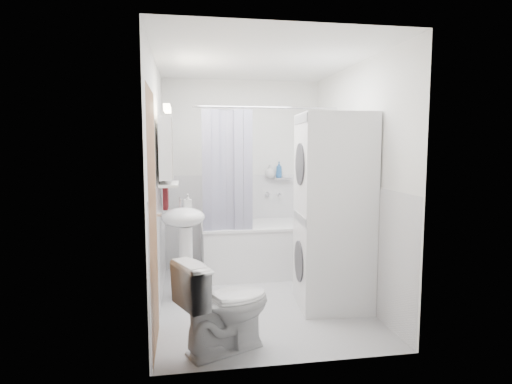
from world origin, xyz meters
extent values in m
plane|color=#B5B4B9|center=(0.00, 0.00, 0.00)|extent=(2.60, 2.60, 0.00)
plane|color=white|center=(0.00, 1.30, 1.20)|extent=(2.00, 0.00, 2.00)
plane|color=white|center=(0.00, -1.30, 1.20)|extent=(2.00, 0.00, 2.00)
plane|color=white|center=(-1.00, 0.00, 1.20)|extent=(0.00, 2.60, 2.60)
plane|color=white|center=(1.00, 0.00, 1.20)|extent=(0.00, 2.60, 2.60)
plane|color=white|center=(0.00, 0.00, 2.40)|extent=(2.60, 2.60, 0.00)
plane|color=white|center=(0.00, 1.29, 0.60)|extent=(1.98, 0.00, 1.98)
plane|color=white|center=(-0.99, 0.00, 0.60)|extent=(0.00, 2.58, 2.58)
plane|color=white|center=(0.99, 0.00, 0.60)|extent=(0.00, 2.58, 2.58)
plane|color=brown|center=(-0.98, -0.88, 1.00)|extent=(0.00, 2.00, 2.00)
cylinder|color=silver|center=(-0.95, -0.55, 1.00)|extent=(0.04, 0.04, 0.04)
cube|color=white|center=(0.27, 0.92, 0.30)|extent=(1.62, 0.76, 0.59)
cube|color=white|center=(0.27, 0.92, 0.61)|extent=(1.64, 0.78, 0.03)
cube|color=silver|center=(0.27, 0.92, 0.49)|extent=(1.44, 0.58, 0.20)
cylinder|color=silver|center=(0.47, 1.25, 0.94)|extent=(0.04, 0.12, 0.04)
cylinder|color=silver|center=(0.27, 0.59, 2.00)|extent=(1.82, 0.02, 0.02)
cube|color=#151343|center=(-0.49, 0.59, 1.25)|extent=(0.10, 0.02, 1.45)
cube|color=#151343|center=(-0.40, 0.59, 1.25)|extent=(0.10, 0.02, 1.45)
cube|color=#151343|center=(-0.31, 0.59, 1.25)|extent=(0.10, 0.02, 1.45)
cube|color=#151343|center=(-0.22, 0.59, 1.25)|extent=(0.10, 0.02, 1.45)
cube|color=#151343|center=(-0.13, 0.59, 1.25)|extent=(0.10, 0.02, 1.45)
cube|color=#151343|center=(-0.04, 0.59, 1.25)|extent=(0.10, 0.02, 1.45)
ellipsoid|color=white|center=(-0.76, 0.19, 0.85)|extent=(0.44, 0.37, 0.20)
cylinder|color=white|center=(-0.74, 0.19, 0.38)|extent=(0.14, 0.14, 0.75)
cylinder|color=silver|center=(-0.78, 0.33, 0.97)|extent=(0.03, 0.03, 0.14)
cylinder|color=silver|center=(-0.78, 0.29, 1.03)|extent=(0.02, 0.10, 0.02)
cube|color=white|center=(-0.91, 0.10, 1.55)|extent=(0.12, 0.50, 0.60)
cube|color=white|center=(-0.84, 0.10, 1.55)|extent=(0.01, 0.47, 0.57)
cube|color=#FFEABF|center=(-0.89, 0.10, 1.93)|extent=(0.06, 0.45, 0.06)
cube|color=silver|center=(-0.89, 0.10, 1.20)|extent=(0.18, 0.54, 0.02)
cube|color=silver|center=(0.52, 1.24, 1.15)|extent=(0.22, 0.06, 0.02)
cube|color=maroon|center=(-0.94, 0.45, 1.29)|extent=(0.05, 0.32, 0.75)
cube|color=maroon|center=(-0.91, 0.45, 1.64)|extent=(0.03, 0.28, 0.08)
cylinder|color=silver|center=(-0.95, 0.45, 1.68)|extent=(0.02, 0.04, 0.02)
cube|color=white|center=(0.68, -0.24, 0.47)|extent=(0.71, 0.71, 0.94)
cylinder|color=#2D2D33|center=(0.34, -0.24, 0.46)|extent=(0.05, 0.40, 0.40)
cube|color=gray|center=(0.34, -0.24, 0.88)|extent=(0.06, 0.60, 0.08)
cube|color=white|center=(0.68, -0.24, 1.41)|extent=(0.71, 0.71, 0.94)
cylinder|color=#2D2D33|center=(0.34, -0.24, 1.40)|extent=(0.05, 0.40, 0.40)
cube|color=gray|center=(0.34, -0.24, 1.82)|extent=(0.06, 0.60, 0.08)
imported|color=white|center=(-0.45, -1.00, 0.36)|extent=(0.84, 0.68, 0.72)
imported|color=gray|center=(-0.71, 0.25, 0.95)|extent=(0.08, 0.17, 0.08)
imported|color=gray|center=(-0.89, -0.05, 1.25)|extent=(0.07, 0.18, 0.07)
imported|color=gray|center=(-0.89, 0.22, 1.26)|extent=(0.10, 0.09, 0.10)
imported|color=gray|center=(0.35, 1.24, 1.23)|extent=(0.13, 0.17, 0.13)
imported|color=#275C9C|center=(0.47, 1.24, 1.20)|extent=(0.08, 0.21, 0.08)
camera|label=1|loc=(-0.74, -4.16, 1.58)|focal=30.00mm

